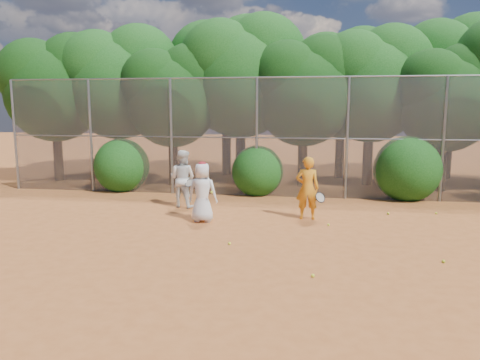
# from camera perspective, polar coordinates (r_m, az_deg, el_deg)

# --- Properties ---
(ground) EXTENTS (80.00, 80.00, 0.00)m
(ground) POSITION_cam_1_polar(r_m,az_deg,el_deg) (10.25, 3.31, -8.41)
(ground) COLOR #A45525
(ground) RESTS_ON ground
(fence_back) EXTENTS (20.05, 0.09, 4.03)m
(fence_back) POSITION_cam_1_polar(r_m,az_deg,el_deg) (15.80, 5.22, 5.30)
(fence_back) COLOR gray
(fence_back) RESTS_ON ground
(tree_0) EXTENTS (4.38, 3.81, 6.00)m
(tree_0) POSITION_cam_1_polar(r_m,az_deg,el_deg) (20.62, -21.57, 10.81)
(tree_0) COLOR black
(tree_0) RESTS_ON ground
(tree_1) EXTENTS (4.64, 4.03, 6.35)m
(tree_1) POSITION_cam_1_polar(r_m,az_deg,el_deg) (19.95, -14.52, 11.90)
(tree_1) COLOR black
(tree_1) RESTS_ON ground
(tree_2) EXTENTS (3.99, 3.47, 5.47)m
(tree_2) POSITION_cam_1_polar(r_m,az_deg,el_deg) (18.40, -8.10, 10.55)
(tree_2) COLOR black
(tree_2) RESTS_ON ground
(tree_3) EXTENTS (4.89, 4.26, 6.70)m
(tree_3) POSITION_cam_1_polar(r_m,az_deg,el_deg) (18.85, 0.29, 13.07)
(tree_3) COLOR black
(tree_3) RESTS_ON ground
(tree_4) EXTENTS (4.19, 3.64, 5.73)m
(tree_4) POSITION_cam_1_polar(r_m,az_deg,el_deg) (17.99, 7.99, 11.14)
(tree_4) COLOR black
(tree_4) RESTS_ON ground
(tree_5) EXTENTS (4.51, 3.92, 6.17)m
(tree_5) POSITION_cam_1_polar(r_m,az_deg,el_deg) (18.91, 15.83, 11.66)
(tree_5) COLOR black
(tree_5) RESTS_ON ground
(tree_6) EXTENTS (3.86, 3.36, 5.29)m
(tree_6) POSITION_cam_1_polar(r_m,az_deg,el_deg) (18.35, 23.97, 9.51)
(tree_6) COLOR black
(tree_6) RESTS_ON ground
(tree_9) EXTENTS (4.83, 4.20, 6.62)m
(tree_9) POSITION_cam_1_polar(r_m,az_deg,el_deg) (22.46, -14.53, 11.99)
(tree_9) COLOR black
(tree_9) RESTS_ON ground
(tree_10) EXTENTS (5.15, 4.48, 7.06)m
(tree_10) POSITION_cam_1_polar(r_m,az_deg,el_deg) (21.20, -1.50, 13.25)
(tree_10) COLOR black
(tree_10) RESTS_ON ground
(tree_11) EXTENTS (4.64, 4.03, 6.35)m
(tree_11) POSITION_cam_1_polar(r_m,az_deg,el_deg) (20.43, 12.49, 11.90)
(tree_11) COLOR black
(tree_11) RESTS_ON ground
(tree_12) EXTENTS (5.02, 4.37, 6.88)m
(tree_12) POSITION_cam_1_polar(r_m,az_deg,el_deg) (21.75, 24.63, 12.03)
(tree_12) COLOR black
(tree_12) RESTS_ON ground
(bush_0) EXTENTS (2.00, 2.00, 2.00)m
(bush_0) POSITION_cam_1_polar(r_m,az_deg,el_deg) (17.61, -14.23, 2.01)
(bush_0) COLOR #114511
(bush_0) RESTS_ON ground
(bush_1) EXTENTS (1.80, 1.80, 1.80)m
(bush_1) POSITION_cam_1_polar(r_m,az_deg,el_deg) (16.30, 2.14, 1.38)
(bush_1) COLOR #114511
(bush_1) RESTS_ON ground
(bush_2) EXTENTS (2.20, 2.20, 2.20)m
(bush_2) POSITION_cam_1_polar(r_m,az_deg,el_deg) (16.43, 19.73, 1.62)
(bush_2) COLOR #114511
(bush_2) RESTS_ON ground
(player_yellow) EXTENTS (0.84, 0.58, 1.72)m
(player_yellow) POSITION_cam_1_polar(r_m,az_deg,el_deg) (12.84, 8.22, -0.98)
(player_yellow) COLOR orange
(player_yellow) RESTS_ON ground
(player_teen) EXTENTS (0.80, 0.53, 1.62)m
(player_teen) POSITION_cam_1_polar(r_m,az_deg,el_deg) (12.46, -4.60, -1.47)
(player_teen) COLOR silver
(player_teen) RESTS_ON ground
(player_white) EXTENTS (0.99, 0.89, 1.75)m
(player_white) POSITION_cam_1_polar(r_m,az_deg,el_deg) (14.35, -7.02, 0.16)
(player_white) COLOR white
(player_white) RESTS_ON ground
(ball_0) EXTENTS (0.07, 0.07, 0.07)m
(ball_0) POSITION_cam_1_polar(r_m,az_deg,el_deg) (12.34, 10.73, -5.38)
(ball_0) COLOR #C9DB27
(ball_0) RESTS_ON ground
(ball_1) EXTENTS (0.07, 0.07, 0.07)m
(ball_1) POSITION_cam_1_polar(r_m,az_deg,el_deg) (14.02, 17.61, -3.90)
(ball_1) COLOR #C9DB27
(ball_1) RESTS_ON ground
(ball_2) EXTENTS (0.07, 0.07, 0.07)m
(ball_2) POSITION_cam_1_polar(r_m,az_deg,el_deg) (8.72, 8.88, -11.45)
(ball_2) COLOR #C9DB27
(ball_2) RESTS_ON ground
(ball_3) EXTENTS (0.07, 0.07, 0.07)m
(ball_3) POSITION_cam_1_polar(r_m,az_deg,el_deg) (10.20, 23.56, -9.07)
(ball_3) COLOR #C9DB27
(ball_3) RESTS_ON ground
(ball_4) EXTENTS (0.07, 0.07, 0.07)m
(ball_4) POSITION_cam_1_polar(r_m,az_deg,el_deg) (10.53, -1.28, -7.73)
(ball_4) COLOR #C9DB27
(ball_4) RESTS_ON ground
(ball_5) EXTENTS (0.07, 0.07, 0.07)m
(ball_5) POSITION_cam_1_polar(r_m,az_deg,el_deg) (14.52, 22.79, -3.76)
(ball_5) COLOR #C9DB27
(ball_5) RESTS_ON ground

